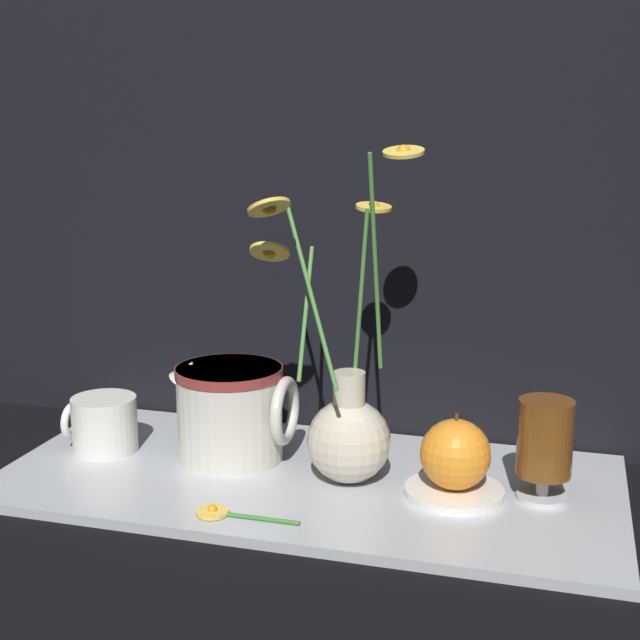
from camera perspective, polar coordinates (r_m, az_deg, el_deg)
name	(u,v)px	position (r m, az deg, el deg)	size (l,w,h in m)	color
ground_plane	(308,485)	(1.10, -0.78, -10.52)	(6.00, 6.00, 0.00)	black
shelf	(308,481)	(1.10, -0.78, -10.24)	(0.74, 0.35, 0.01)	#B2B7BC
backdrop_wall	(349,27)	(1.20, 1.90, 18.23)	(1.24, 0.02, 1.10)	black
vase_with_flowers	(347,426)	(1.06, 1.77, -6.83)	(0.20, 0.16, 0.40)	beige
yellow_mug	(103,424)	(1.20, -13.71, -6.48)	(0.09, 0.08, 0.07)	silver
ceramic_pitcher	(231,409)	(1.13, -5.69, -5.67)	(0.16, 0.14, 0.13)	beige
tea_glass	(545,442)	(1.04, 14.19, -7.55)	(0.06, 0.06, 0.12)	silver
saucer_plate	(454,492)	(1.05, 8.58, -10.81)	(0.11, 0.11, 0.01)	white
orange_fruit	(455,454)	(1.03, 8.66, -8.49)	(0.08, 0.08, 0.09)	orange
loose_daisy	(224,513)	(1.00, -6.14, -12.20)	(0.12, 0.04, 0.01)	#3D7A33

